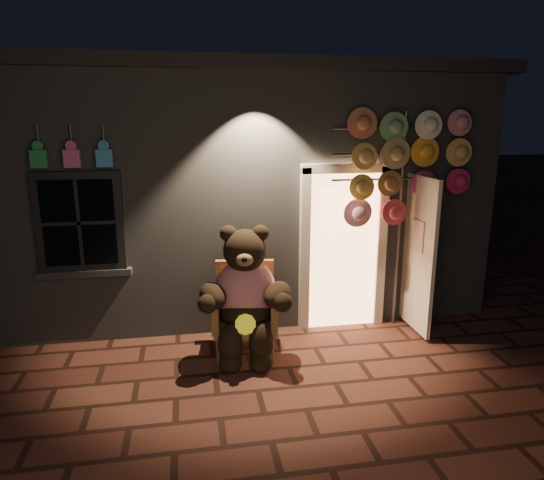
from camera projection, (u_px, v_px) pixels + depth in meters
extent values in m
plane|color=brown|center=(258.00, 391.00, 5.02)|extent=(60.00, 60.00, 0.00)
cube|color=slate|center=(224.00, 183.00, 8.44)|extent=(7.00, 5.00, 3.30)
cube|color=black|center=(221.00, 79.00, 8.02)|extent=(7.30, 5.30, 0.16)
cube|color=black|center=(80.00, 222.00, 5.72)|extent=(1.00, 0.10, 1.20)
cube|color=black|center=(79.00, 223.00, 5.69)|extent=(0.82, 0.06, 1.02)
cube|color=slate|center=(85.00, 273.00, 5.87)|extent=(1.10, 0.14, 0.08)
cube|color=#ECA26A|center=(342.00, 250.00, 6.40)|extent=(0.92, 0.10, 2.10)
cube|color=beige|center=(305.00, 253.00, 6.28)|extent=(0.12, 0.12, 2.20)
cube|color=beige|center=(380.00, 249.00, 6.45)|extent=(0.12, 0.12, 2.20)
cube|color=beige|center=(346.00, 168.00, 6.10)|extent=(1.16, 0.12, 0.12)
cube|color=beige|center=(419.00, 255.00, 6.19)|extent=(0.05, 0.80, 2.00)
cube|color=#238236|center=(39.00, 159.00, 5.40)|extent=(0.18, 0.07, 0.20)
cylinder|color=#59595E|center=(38.00, 136.00, 5.39)|extent=(0.02, 0.02, 0.25)
cube|color=#C35083|center=(72.00, 159.00, 5.46)|extent=(0.18, 0.07, 0.20)
cylinder|color=#59595E|center=(71.00, 136.00, 5.45)|extent=(0.02, 0.02, 0.25)
cube|color=teal|center=(104.00, 158.00, 5.51)|extent=(0.18, 0.07, 0.20)
cylinder|color=#59595E|center=(103.00, 136.00, 5.51)|extent=(0.02, 0.02, 0.25)
cube|color=olive|center=(245.00, 324.00, 5.73)|extent=(0.78, 0.74, 0.10)
cube|color=olive|center=(245.00, 288.00, 5.93)|extent=(0.71, 0.17, 0.70)
cube|color=olive|center=(216.00, 310.00, 5.64)|extent=(0.16, 0.61, 0.40)
cube|color=olive|center=(273.00, 309.00, 5.68)|extent=(0.16, 0.61, 0.40)
cylinder|color=olive|center=(219.00, 352.00, 5.49)|extent=(0.05, 0.05, 0.32)
cylinder|color=olive|center=(272.00, 351.00, 5.52)|extent=(0.05, 0.05, 0.32)
cylinder|color=olive|center=(221.00, 331.00, 6.04)|extent=(0.05, 0.05, 0.32)
cylinder|color=olive|center=(270.00, 330.00, 6.07)|extent=(0.05, 0.05, 0.32)
ellipsoid|color=red|center=(245.00, 291.00, 5.69)|extent=(0.80, 0.67, 0.77)
ellipsoid|color=black|center=(246.00, 311.00, 5.66)|extent=(0.66, 0.58, 0.36)
sphere|color=black|center=(245.00, 250.00, 5.51)|extent=(0.55, 0.55, 0.49)
sphere|color=black|center=(228.00, 234.00, 5.49)|extent=(0.19, 0.19, 0.19)
sphere|color=black|center=(260.00, 233.00, 5.50)|extent=(0.19, 0.19, 0.19)
ellipsoid|color=#946543|center=(245.00, 260.00, 5.30)|extent=(0.21, 0.16, 0.15)
ellipsoid|color=black|center=(213.00, 296.00, 5.43)|extent=(0.38, 0.55, 0.28)
ellipsoid|color=black|center=(277.00, 295.00, 5.47)|extent=(0.48, 0.57, 0.28)
ellipsoid|color=black|center=(230.00, 344.00, 5.40)|extent=(0.28, 0.28, 0.47)
ellipsoid|color=black|center=(261.00, 344.00, 5.42)|extent=(0.28, 0.28, 0.47)
sphere|color=black|center=(230.00, 363.00, 5.39)|extent=(0.26, 0.26, 0.26)
sphere|color=black|center=(261.00, 362.00, 5.40)|extent=(0.26, 0.26, 0.26)
cylinder|color=yellow|center=(245.00, 324.00, 5.35)|extent=(0.25, 0.12, 0.23)
cylinder|color=#59595E|center=(399.00, 223.00, 6.34)|extent=(0.04, 0.04, 2.83)
cylinder|color=#59595E|center=(382.00, 128.00, 5.98)|extent=(1.26, 0.03, 0.03)
cylinder|color=#59595E|center=(381.00, 154.00, 6.05)|extent=(1.26, 0.03, 0.03)
cylinder|color=#59595E|center=(379.00, 179.00, 6.13)|extent=(1.26, 0.03, 0.03)
cylinder|color=#C96D4A|center=(363.00, 124.00, 5.86)|extent=(0.36, 0.11, 0.36)
cylinder|color=#74AC6A|center=(397.00, 124.00, 5.90)|extent=(0.36, 0.11, 0.36)
cylinder|color=white|center=(430.00, 124.00, 5.94)|extent=(0.36, 0.11, 0.36)
cylinder|color=pink|center=(459.00, 124.00, 6.07)|extent=(0.36, 0.11, 0.36)
cylinder|color=tan|center=(363.00, 155.00, 5.92)|extent=(0.36, 0.11, 0.36)
cylinder|color=tan|center=(396.00, 155.00, 5.96)|extent=(0.36, 0.11, 0.36)
cylinder|color=#FFAA2B|center=(425.00, 154.00, 6.09)|extent=(0.36, 0.11, 0.36)
cylinder|color=#E8BA5E|center=(457.00, 154.00, 6.13)|extent=(0.36, 0.11, 0.36)
cylinder|color=gold|center=(362.00, 185.00, 5.98)|extent=(0.36, 0.11, 0.36)
cylinder|color=brown|center=(392.00, 184.00, 6.11)|extent=(0.36, 0.11, 0.36)
cylinder|color=#BE3769|center=(424.00, 183.00, 6.15)|extent=(0.36, 0.11, 0.36)
cylinder|color=#E4285C|center=(456.00, 183.00, 6.19)|extent=(0.36, 0.11, 0.36)
cylinder|color=#CE8595|center=(359.00, 213.00, 6.13)|extent=(0.36, 0.11, 0.36)
cylinder|color=#C2424D|center=(392.00, 213.00, 6.17)|extent=(0.36, 0.11, 0.36)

